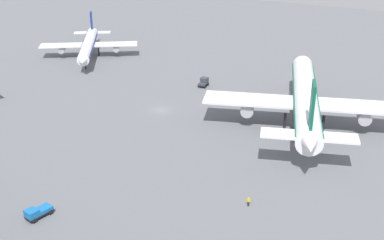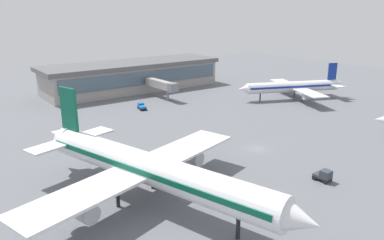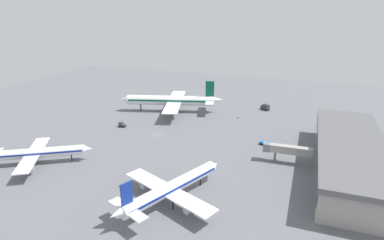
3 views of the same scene
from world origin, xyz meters
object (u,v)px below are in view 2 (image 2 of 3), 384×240
airplane_distant (293,87)px  ground_crew_worker (72,139)px  pushback_tractor (142,106)px  airplane_taxiing (148,168)px  baggage_tug (324,176)px

airplane_distant → ground_crew_worker: 80.98m
pushback_tractor → ground_crew_worker: bearing=135.2°
ground_crew_worker → airplane_taxiing: bearing=167.3°
airplane_distant → airplane_taxiing: bearing=46.8°
airplane_taxiing → ground_crew_worker: 37.50m
airplane_distant → baggage_tug: size_ratio=11.95×
airplane_taxiing → airplane_distant: size_ratio=1.40×
pushback_tractor → ground_crew_worker: 34.71m
airplane_distant → ground_crew_worker: airplane_distant is taller
airplane_distant → pushback_tractor: 55.18m
pushback_tractor → baggage_tug: size_ratio=1.43×
airplane_taxiing → ground_crew_worker: (0.45, -37.10, -5.42)m
airplane_taxiing → ground_crew_worker: bearing=164.3°
airplane_taxiing → airplane_distant: airplane_taxiing is taller
airplane_distant → baggage_tug: bearing=67.1°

